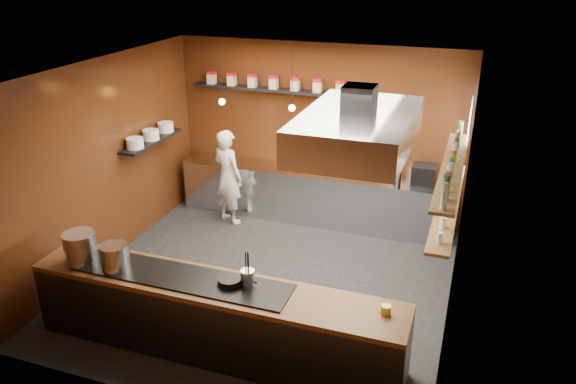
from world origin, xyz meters
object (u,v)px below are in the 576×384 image
at_px(stockpot_small, 115,257).
at_px(espresso_machine, 423,176).
at_px(stockpot_large, 80,247).
at_px(chef, 228,177).
at_px(extractor_hood, 358,129).

distance_m(stockpot_small, espresso_machine, 4.88).
height_order(stockpot_large, chef, chef).
relative_size(espresso_machine, chef, 0.22).
distance_m(stockpot_large, espresso_machine, 5.19).
height_order(stockpot_large, stockpot_small, stockpot_large).
relative_size(stockpot_large, chef, 0.23).
distance_m(extractor_hood, espresso_machine, 2.94).
bearing_deg(espresso_machine, stockpot_large, -134.68).
bearing_deg(extractor_hood, chef, 142.28).
xyz_separation_m(stockpot_small, chef, (-0.12, 3.32, -0.27)).
xyz_separation_m(stockpot_large, espresso_machine, (3.54, 3.79, -0.04)).
distance_m(stockpot_large, chef, 3.34).
relative_size(extractor_hood, chef, 1.21).
distance_m(extractor_hood, stockpot_large, 3.53).
bearing_deg(stockpot_large, chef, 83.77).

